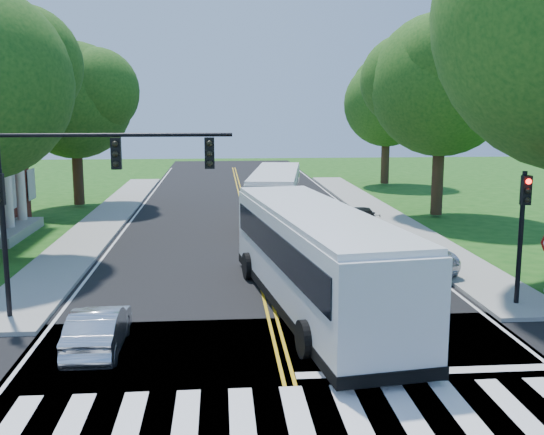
{
  "coord_description": "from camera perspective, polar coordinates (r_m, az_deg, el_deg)",
  "views": [
    {
      "loc": [
        -1.62,
        -13.14,
        6.58
      ],
      "look_at": [
        0.38,
        10.82,
        2.4
      ],
      "focal_mm": 42.0,
      "sensor_mm": 36.0,
      "label": 1
    }
  ],
  "objects": [
    {
      "name": "bus_lead",
      "position": [
        20.74,
        3.85,
        -3.57
      ],
      "size": [
        4.58,
        13.12,
        3.33
      ],
      "rotation": [
        0.0,
        0.0,
        3.28
      ],
      "color": "silver",
      "rests_on": "road"
    },
    {
      "name": "dark_sedan",
      "position": [
        34.36,
        7.82,
        -0.13
      ],
      "size": [
        2.28,
        4.71,
        1.32
      ],
      "primitive_type": "imported",
      "rotation": [
        0.0,
        0.0,
        3.04
      ],
      "color": "black",
      "rests_on": "road"
    },
    {
      "name": "suv",
      "position": [
        26.57,
        11.74,
        -3.08
      ],
      "size": [
        3.4,
        5.51,
        1.42
      ],
      "primitive_type": "imported",
      "rotation": [
        0.0,
        0.0,
        3.36
      ],
      "color": "silver",
      "rests_on": "road"
    },
    {
      "name": "tree_east_far",
      "position": [
        54.98,
        10.26,
        10.0
      ],
      "size": [
        7.2,
        7.2,
        10.34
      ],
      "color": "#342715",
      "rests_on": "ground"
    },
    {
      "name": "tree_west_far",
      "position": [
        44.15,
        -17.32,
        9.96
      ],
      "size": [
        7.6,
        7.6,
        10.67
      ],
      "color": "#342715",
      "rests_on": "ground"
    },
    {
      "name": "crosswalk",
      "position": [
        14.33,
        2.34,
        -17.4
      ],
      "size": [
        12.6,
        3.0,
        0.01
      ],
      "primitive_type": "cube",
      "color": "silver",
      "rests_on": "road"
    },
    {
      "name": "edge_line_e",
      "position": [
        36.72,
        8.55,
        -0.55
      ],
      "size": [
        0.12,
        70.0,
        0.01
      ],
      "primitive_type": "cube",
      "color": "silver",
      "rests_on": "road"
    },
    {
      "name": "tree_east_mid",
      "position": [
        39.41,
        14.97,
        11.39
      ],
      "size": [
        8.4,
        8.4,
        11.93
      ],
      "color": "#342715",
      "rests_on": "ground"
    },
    {
      "name": "center_line",
      "position": [
        35.78,
        -2.11,
        -0.72
      ],
      "size": [
        0.36,
        70.0,
        0.01
      ],
      "primitive_type": "cube",
      "color": "gold",
      "rests_on": "road"
    },
    {
      "name": "bus_follow",
      "position": [
        36.65,
        0.33,
        2.03
      ],
      "size": [
        4.19,
        11.8,
        2.99
      ],
      "rotation": [
        0.0,
        0.0,
        2.99
      ],
      "color": "silver",
      "rests_on": "road"
    },
    {
      "name": "signal_nw",
      "position": [
        20.14,
        -16.92,
        3.16
      ],
      "size": [
        7.15,
        0.46,
        5.66
      ],
      "color": "black",
      "rests_on": "ground"
    },
    {
      "name": "road",
      "position": [
        31.87,
        -1.77,
        -2.05
      ],
      "size": [
        14.0,
        96.0,
        0.01
      ],
      "primitive_type": "cube",
      "color": "black",
      "rests_on": "ground"
    },
    {
      "name": "cross_road",
      "position": [
        14.78,
        2.09,
        -16.55
      ],
      "size": [
        60.0,
        12.0,
        0.01
      ],
      "primitive_type": "cube",
      "color": "black",
      "rests_on": "ground"
    },
    {
      "name": "hatchback",
      "position": [
        18.17,
        -15.3,
        -9.62
      ],
      "size": [
        1.32,
        3.75,
        1.23
      ],
      "primitive_type": "imported",
      "rotation": [
        0.0,
        0.0,
        3.14
      ],
      "color": "silver",
      "rests_on": "road"
    },
    {
      "name": "sidewalk_ne",
      "position": [
        39.94,
        9.67,
        0.35
      ],
      "size": [
        2.6,
        40.0,
        0.15
      ],
      "primitive_type": "cube",
      "color": "gray",
      "rests_on": "ground"
    },
    {
      "name": "edge_line_w",
      "position": [
        36.12,
        -12.95,
        -0.86
      ],
      "size": [
        0.12,
        70.0,
        0.01
      ],
      "primitive_type": "cube",
      "color": "silver",
      "rests_on": "road"
    },
    {
      "name": "signal_ne",
      "position": [
        22.2,
        21.55,
        -0.2
      ],
      "size": [
        0.3,
        0.46,
        4.4
      ],
      "color": "black",
      "rests_on": "ground"
    },
    {
      "name": "sidewalk_nw",
      "position": [
        39.26,
        -14.51,
        0.01
      ],
      "size": [
        2.6,
        40.0,
        0.15
      ],
      "primitive_type": "cube",
      "color": "gray",
      "rests_on": "ground"
    },
    {
      "name": "ground",
      "position": [
        14.78,
        2.09,
        -16.57
      ],
      "size": [
        140.0,
        140.0,
        0.0
      ],
      "primitive_type": "plane",
      "color": "#154A12",
      "rests_on": "ground"
    },
    {
      "name": "stop_bar",
      "position": [
        16.93,
        13.59,
        -13.24
      ],
      "size": [
        6.6,
        0.4,
        0.01
      ],
      "primitive_type": "cube",
      "color": "silver",
      "rests_on": "road"
    }
  ]
}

